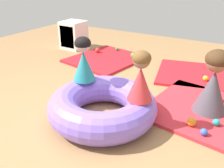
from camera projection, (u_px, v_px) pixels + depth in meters
name	position (u px, v px, depth m)	size (l,w,h in m)	color
ground_plane	(90.00, 119.00, 2.73)	(8.00, 8.00, 0.00)	#9E7549
gym_mat_far_right	(106.00, 59.00, 4.52)	(1.11, 1.25, 0.04)	red
gym_mat_center_rear	(202.00, 75.00, 3.81)	(1.34, 1.07, 0.04)	red
gym_mat_near_right	(208.00, 112.00, 2.83)	(1.28, 1.21, 0.04)	red
inflatable_cushion	(103.00, 106.00, 2.67)	(1.18, 1.18, 0.33)	#8466E0
child_in_red	(141.00, 77.00, 2.36)	(0.34, 0.34, 0.51)	red
child_in_teal	(84.00, 59.00, 2.80)	(0.31, 0.31, 0.51)	teal
adult_seated	(214.00, 83.00, 2.67)	(0.45, 0.45, 0.72)	#4C4751
play_ball_green	(117.00, 49.00, 4.91)	(0.06, 0.06, 0.06)	green
play_ball_yellow	(206.00, 78.00, 3.56)	(0.08, 0.08, 0.08)	yellow
play_ball_red	(97.00, 50.00, 4.78)	(0.09, 0.09, 0.09)	red
play_ball_pink	(217.00, 97.00, 3.00)	(0.10, 0.10, 0.10)	pink
play_ball_teal	(216.00, 122.00, 2.53)	(0.07, 0.07, 0.07)	teal
play_ball_blue	(204.00, 132.00, 2.38)	(0.07, 0.07, 0.07)	blue
play_ball_orange	(192.00, 122.00, 2.53)	(0.09, 0.09, 0.09)	orange
play_ball_green_second	(133.00, 55.00, 4.49)	(0.10, 0.10, 0.10)	green
storage_cube	(73.00, 35.00, 5.08)	(0.44, 0.44, 0.56)	white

